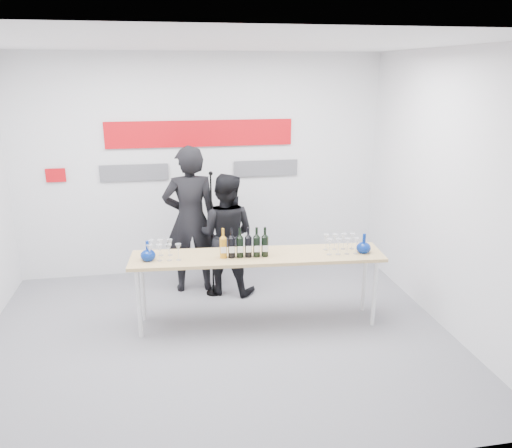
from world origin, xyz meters
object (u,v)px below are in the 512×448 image
object	(u,v)px
mic_stand	(213,258)
tasting_table	(258,260)
presenter_right	(226,234)
presenter_left	(191,220)

from	to	relation	value
mic_stand	tasting_table	bearing A→B (deg)	-43.14
presenter_right	mic_stand	distance (m)	0.34
presenter_left	mic_stand	size ratio (longest dim) A/B	1.18
presenter_right	mic_stand	bearing A→B (deg)	40.60
presenter_left	tasting_table	bearing A→B (deg)	121.13
presenter_left	mic_stand	bearing A→B (deg)	139.43
tasting_table	presenter_left	xyz separation A→B (m)	(-0.67, 1.06, 0.18)
mic_stand	presenter_left	bearing A→B (deg)	161.28
presenter_right	mic_stand	xyz separation A→B (m)	(-0.18, -0.06, -0.29)
presenter_left	presenter_right	size ratio (longest dim) A/B	1.22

